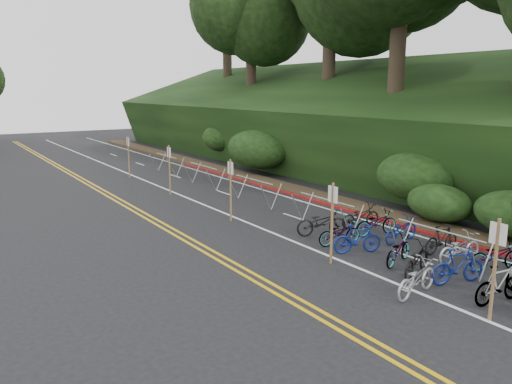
% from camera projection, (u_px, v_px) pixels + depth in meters
% --- Properties ---
extents(ground, '(120.00, 120.00, 0.00)m').
position_uv_depth(ground, '(464.00, 334.00, 10.80)').
color(ground, black).
rests_on(ground, ground).
extents(road_markings, '(7.47, 80.00, 0.01)m').
position_uv_depth(road_markings, '(243.00, 225.00, 19.41)').
color(road_markings, gold).
rests_on(road_markings, ground).
extents(red_curb, '(0.25, 28.00, 0.10)m').
position_uv_depth(red_curb, '(313.00, 200.00, 23.68)').
color(red_curb, maroon).
rests_on(red_curb, ground).
extents(embankment, '(14.30, 48.14, 9.11)m').
position_uv_depth(embankment, '(330.00, 130.00, 32.83)').
color(embankment, black).
rests_on(embankment, ground).
extents(bike_racks_rest, '(1.14, 23.00, 1.17)m').
position_uv_depth(bike_racks_rest, '(254.00, 186.00, 22.88)').
color(bike_racks_rest, '#9A9B9B').
rests_on(bike_racks_rest, ground).
extents(signpost_near, '(0.08, 0.40, 2.41)m').
position_uv_depth(signpost_near, '(495.00, 263.00, 11.18)').
color(signpost_near, brown).
rests_on(signpost_near, ground).
extents(signposts_rest, '(0.08, 18.40, 2.50)m').
position_uv_depth(signposts_rest, '(197.00, 175.00, 22.30)').
color(signposts_rest, brown).
rests_on(signposts_rest, ground).
extents(bike_front, '(0.93, 1.85, 0.93)m').
position_uv_depth(bike_front, '(416.00, 278.00, 12.76)').
color(bike_front, '#9E9EA3').
rests_on(bike_front, ground).
extents(bike_valet, '(3.43, 12.22, 1.07)m').
position_uv_depth(bike_valet, '(454.00, 256.00, 14.42)').
color(bike_valet, slate).
rests_on(bike_valet, ground).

